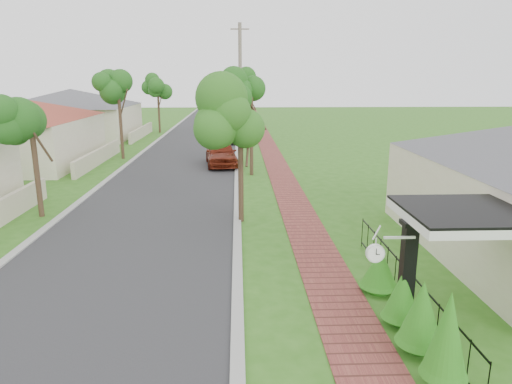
# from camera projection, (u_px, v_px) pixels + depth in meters

# --- Properties ---
(ground) EXTENTS (160.00, 160.00, 0.00)m
(ground) POSITION_uv_depth(u_px,v_px,m) (212.00, 306.00, 11.55)
(ground) COLOR #2E6417
(ground) RESTS_ON ground
(road) EXTENTS (7.00, 120.00, 0.02)m
(road) POSITION_uv_depth(u_px,v_px,m) (183.00, 163.00, 30.81)
(road) COLOR #28282B
(road) RESTS_ON ground
(kerb_right) EXTENTS (0.30, 120.00, 0.10)m
(kerb_right) POSITION_uv_depth(u_px,v_px,m) (237.00, 163.00, 30.95)
(kerb_right) COLOR #9E9E99
(kerb_right) RESTS_ON ground
(kerb_left) EXTENTS (0.30, 120.00, 0.10)m
(kerb_left) POSITION_uv_depth(u_px,v_px,m) (129.00, 164.00, 30.67)
(kerb_left) COLOR #9E9E99
(kerb_left) RESTS_ON ground
(sidewalk) EXTENTS (1.50, 120.00, 0.03)m
(sidewalk) POSITION_uv_depth(u_px,v_px,m) (275.00, 162.00, 31.06)
(sidewalk) COLOR brown
(sidewalk) RESTS_ON ground
(porch_post) EXTENTS (0.48, 0.48, 2.52)m
(porch_post) POSITION_uv_depth(u_px,v_px,m) (407.00, 279.00, 10.48)
(porch_post) COLOR black
(porch_post) RESTS_ON ground
(picket_fence) EXTENTS (0.03, 8.02, 1.00)m
(picket_fence) POSITION_uv_depth(u_px,v_px,m) (404.00, 283.00, 11.61)
(picket_fence) COLOR black
(picket_fence) RESTS_ON ground
(street_trees) EXTENTS (10.70, 37.65, 5.89)m
(street_trees) POSITION_uv_depth(u_px,v_px,m) (192.00, 92.00, 36.34)
(street_trees) COLOR #382619
(street_trees) RESTS_ON ground
(hedge_row) EXTENTS (0.91, 4.78, 2.09)m
(hedge_row) POSITION_uv_depth(u_px,v_px,m) (409.00, 304.00, 10.10)
(hedge_row) COLOR #167016
(hedge_row) RESTS_ON ground
(far_house_grey) EXTENTS (15.56, 15.56, 4.60)m
(far_house_grey) POSITION_uv_depth(u_px,v_px,m) (73.00, 113.00, 43.34)
(far_house_grey) COLOR beige
(far_house_grey) RESTS_ON ground
(parked_car_red) EXTENTS (2.40, 4.92, 1.62)m
(parked_car_red) POSITION_uv_depth(u_px,v_px,m) (221.00, 153.00, 29.82)
(parked_car_red) COLOR maroon
(parked_car_red) RESTS_ON ground
(parked_car_white) EXTENTS (1.71, 4.20, 1.36)m
(parked_car_white) POSITION_uv_depth(u_px,v_px,m) (230.00, 135.00, 40.29)
(parked_car_white) COLOR silver
(parked_car_white) RESTS_ON ground
(near_tree) EXTENTS (2.01, 2.01, 5.16)m
(near_tree) POSITION_uv_depth(u_px,v_px,m) (240.00, 118.00, 17.36)
(near_tree) COLOR #382619
(near_tree) RESTS_ON ground
(utility_pole) EXTENTS (1.20, 0.24, 9.01)m
(utility_pole) POSITION_uv_depth(u_px,v_px,m) (240.00, 94.00, 29.85)
(utility_pole) COLOR slate
(utility_pole) RESTS_ON ground
(station_clock) EXTENTS (1.06, 0.13, 0.59)m
(station_clock) POSITION_uv_depth(u_px,v_px,m) (377.00, 252.00, 9.86)
(station_clock) COLOR white
(station_clock) RESTS_ON ground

